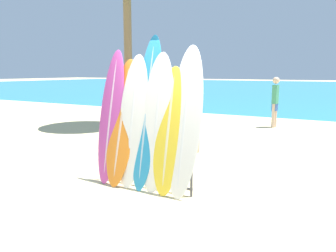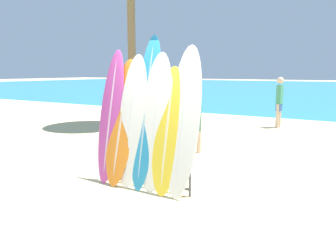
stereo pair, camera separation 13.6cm
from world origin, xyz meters
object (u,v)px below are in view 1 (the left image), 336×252
Objects in this scene: surfboard_rack at (145,159)px; surfboard_slot_4 at (157,123)px; surfboard_slot_1 at (122,122)px; surfboard_slot_6 at (185,122)px; person_near_water at (275,100)px; surfboard_slot_0 at (111,116)px; surfboard_slot_3 at (147,112)px; person_mid_beach at (194,117)px; surfboard_slot_5 at (169,131)px; surfboard_slot_2 at (133,121)px.

surfboard_slot_4 is (0.23, 0.02, 0.65)m from surfboard_rack.
surfboard_slot_1 is 1.22m from surfboard_slot_6.
surfboard_slot_1 is 7.54m from person_near_water.
surfboard_slot_4 is (0.96, -0.01, -0.04)m from surfboard_slot_0.
surfboard_slot_1 is (0.25, -0.01, -0.08)m from surfboard_slot_0.
surfboard_slot_3 is at bearing 169.10° from surfboard_slot_4.
surfboard_slot_0 reaches higher than surfboard_slot_1.
surfboard_slot_3 is at bearing 82.39° from surfboard_rack.
surfboard_slot_0 is 2.68m from person_mid_beach.
surfboard_slot_4 is at bearing -177.96° from surfboard_slot_6.
surfboard_slot_1 is at bearing -179.10° from surfboard_slot_6.
person_mid_beach is (0.18, 2.64, -0.20)m from surfboard_slot_1.
surfboard_slot_5 reaches higher than surfboard_rack.
person_near_water is (1.12, 7.46, -0.13)m from surfboard_slot_1.
surfboard_slot_0 reaches higher than person_mid_beach.
person_mid_beach is (-0.05, 2.64, -0.24)m from surfboard_slot_2.
surfboard_slot_5 is at bearing -1.60° from surfboard_slot_0.
surfboard_slot_3 is at bearing 178.11° from surfboard_slot_6.
surfboard_slot_5 is 1.26× the size of person_mid_beach.
surfboard_slot_6 is at bearing 1.26° from surfboard_slot_2.
surfboard_slot_0 is 1.15× the size of surfboard_slot_5.
surfboard_slot_0 is at bearing 43.81° from person_mid_beach.
surfboard_slot_6 is (1.47, 0.01, 0.01)m from surfboard_slot_0.
surfboard_slot_0 is 0.27m from surfboard_slot_1.
surfboard_slot_3 reaches higher than surfboard_rack.
person_near_water is at bearing 79.53° from surfboard_slot_0.
surfboard_rack is 0.78× the size of surfboard_slot_2.
surfboard_slot_6 reaches higher than person_near_water.
surfboard_slot_3 reaches higher than surfboard_slot_0.
surfboard_slot_3 is 1.25× the size of surfboard_slot_5.
surfboard_slot_0 reaches higher than surfboard_slot_5.
surfboard_slot_1 is at bearing -179.92° from surfboard_slot_4.
surfboard_slot_4 is at bearing 174.50° from surfboard_slot_5.
surfboard_slot_3 is 7.45m from person_near_water.
surfboard_slot_2 is 1.38× the size of person_mid_beach.
surfboard_slot_6 is (1.21, 0.02, 0.10)m from surfboard_slot_1.
surfboard_slot_4 is 1.40× the size of person_mid_beach.
surfboard_slot_0 is 0.99× the size of surfboard_slot_6.
surfboard_slot_4 is 2.70m from person_mid_beach.
surfboard_slot_5 is (0.72, -0.02, -0.10)m from surfboard_slot_2.
surfboard_slot_3 reaches higher than surfboard_slot_6.
surfboard_rack is 1.00m from surfboard_slot_0.
surfboard_slot_4 is (0.22, -0.04, -0.15)m from surfboard_slot_3.
surfboard_slot_2 is (0.48, -0.01, -0.05)m from surfboard_slot_0.
person_near_water is (0.42, 7.46, -0.17)m from surfboard_slot_4.
surfboard_rack is at bearing 59.62° from person_mid_beach.
surfboard_rack is 0.86× the size of surfboard_slot_5.
surfboard_slot_2 is 0.99× the size of surfboard_slot_4.
surfboard_slot_2 is 0.73m from surfboard_slot_5.
surfboard_slot_2 is 0.99m from surfboard_slot_6.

